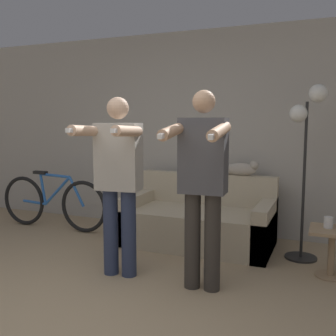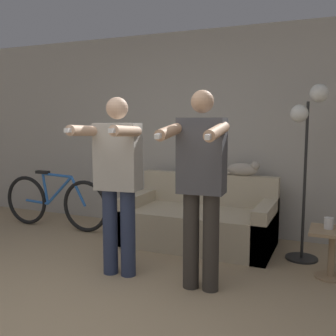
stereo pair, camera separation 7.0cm
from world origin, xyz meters
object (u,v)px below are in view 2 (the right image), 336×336
person_left (117,175)px  person_right (201,179)px  couch (199,222)px  cat (244,169)px  bicycle (55,202)px  cup (329,223)px  side_table (332,244)px  floor_lamp (308,133)px

person_left → person_right: (0.81, -0.00, 0.02)m
person_left → person_right: bearing=-6.4°
couch → person_right: bearing=-70.7°
person_right → cat: (0.02, 1.53, -0.09)m
person_left → cat: person_left is taller
bicycle → cup: bearing=-5.4°
couch → bicycle: (-2.03, -0.11, 0.09)m
couch → side_table: (1.45, -0.46, 0.06)m
cat → cup: 1.30m
side_table → cup: 0.19m
couch → side_table: size_ratio=3.75×
couch → cup: (1.41, -0.44, 0.25)m
couch → bicycle: bearing=-176.9°
floor_lamp → person_left: bearing=-143.8°
cup → bicycle: (-3.44, 0.33, -0.15)m
cat → bicycle: size_ratio=0.30×
person_left → cup: (1.81, 0.76, -0.45)m
side_table → cup: cup is taller
person_left → bicycle: size_ratio=1.00×
person_left → side_table: 2.08m
cup → bicycle: bearing=174.6°
person_right → side_table: bearing=31.8°
couch → cat: (0.44, 0.34, 0.62)m
cup → floor_lamp: bearing=122.5°
cat → floor_lamp: 0.94m
person_right → cat: bearing=85.9°
person_left → cup: size_ratio=15.79×
couch → cup: couch is taller
person_left → floor_lamp: size_ratio=0.92×
floor_lamp → cup: (0.25, -0.38, -0.82)m
person_right → floor_lamp: size_ratio=0.94×
side_table → bicycle: bearing=174.2°
couch → bicycle: 2.04m
side_table → bicycle: (-3.48, 0.35, 0.03)m
person_left → bicycle: (-1.64, 1.08, -0.60)m
couch → person_right: (0.42, -1.19, 0.71)m
cup → side_table: bearing=-34.5°
person_left → floor_lamp: (1.56, 1.14, 0.37)m
cat → person_left: bearing=-118.5°
cat → floor_lamp: bearing=-28.0°
floor_lamp → bicycle: 3.34m
person_right → cat: 1.53m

